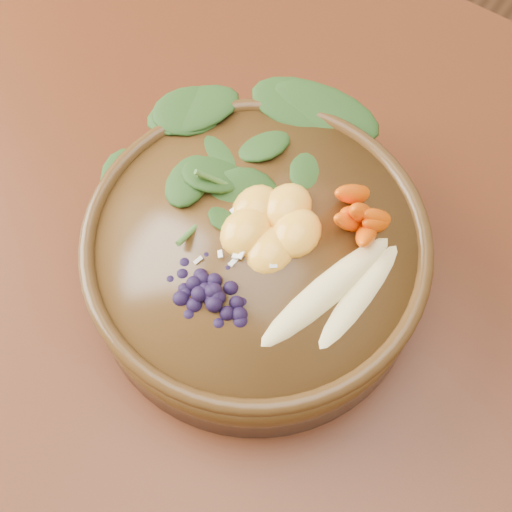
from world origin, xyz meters
TOP-DOWN VIEW (x-y plane):
  - ground at (0.00, 0.00)m, footprint 4.00×4.00m
  - dining_table at (0.00, 0.00)m, footprint 1.60×0.90m
  - stoneware_bowl at (-0.15, 0.00)m, footprint 0.32×0.32m
  - kale_heap at (-0.19, 0.07)m, footprint 0.21×0.19m
  - carrot_cluster at (-0.09, 0.08)m, footprint 0.07×0.07m
  - banana_halves at (-0.06, 0.00)m, footprint 0.08×0.17m
  - mandarin_cluster at (-0.15, 0.02)m, footprint 0.09×0.10m
  - blueberry_pile at (-0.15, -0.06)m, footprint 0.15×0.11m
  - coconut_flakes at (-0.15, -0.02)m, footprint 0.10×0.08m

SIDE VIEW (x-z plane):
  - ground at x=0.00m, z-range 0.00..0.00m
  - dining_table at x=0.00m, z-range 0.28..1.03m
  - stoneware_bowl at x=-0.15m, z-range 0.75..0.83m
  - coconut_flakes at x=-0.15m, z-range 0.83..0.84m
  - banana_halves at x=-0.06m, z-range 0.83..0.86m
  - mandarin_cluster at x=-0.15m, z-range 0.83..0.87m
  - blueberry_pile at x=-0.15m, z-range 0.83..0.87m
  - kale_heap at x=-0.19m, z-range 0.83..0.88m
  - carrot_cluster at x=-0.09m, z-range 0.83..0.92m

